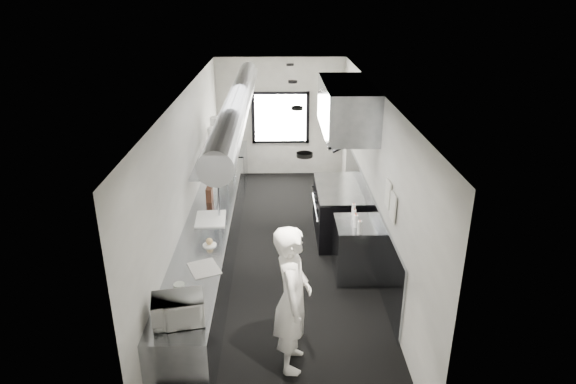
{
  "coord_description": "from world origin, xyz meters",
  "views": [
    {
      "loc": [
        -0.05,
        -7.63,
        4.29
      ],
      "look_at": [
        0.09,
        -0.2,
        1.23
      ],
      "focal_mm": 31.32,
      "sensor_mm": 36.0,
      "label": 1
    }
  ],
  "objects_px": {
    "bottle_station": "(356,249)",
    "plate_stack_c": "(215,138)",
    "squeeze_bottle_a": "(360,227)",
    "squeeze_bottle_d": "(354,215)",
    "deli_tub_b": "(179,287)",
    "squeeze_bottle_e": "(354,210)",
    "deli_tub_a": "(166,303)",
    "knife_block": "(209,194)",
    "plate_stack_d": "(217,127)",
    "far_work_table": "(231,167)",
    "microwave": "(178,309)",
    "pass_shelf": "(215,151)",
    "range": "(339,211)",
    "squeeze_bottle_b": "(356,221)",
    "squeeze_bottle_c": "(355,219)",
    "prep_counter": "(211,244)",
    "plate_stack_a": "(210,156)",
    "cutting_board": "(211,219)",
    "exhaust_hood": "(346,107)",
    "small_plate": "(210,245)",
    "plate_stack_b": "(213,147)",
    "line_cook": "(292,299)"
  },
  "relations": [
    {
      "from": "prep_counter",
      "to": "squeeze_bottle_c",
      "type": "relative_size",
      "value": 34.98
    },
    {
      "from": "bottle_station",
      "to": "far_work_table",
      "type": "height_order",
      "value": "same"
    },
    {
      "from": "plate_stack_c",
      "to": "exhaust_hood",
      "type": "bearing_deg",
      "value": -10.05
    },
    {
      "from": "pass_shelf",
      "to": "squeeze_bottle_c",
      "type": "relative_size",
      "value": 17.49
    },
    {
      "from": "plate_stack_b",
      "to": "squeeze_bottle_b",
      "type": "height_order",
      "value": "plate_stack_b"
    },
    {
      "from": "plate_stack_d",
      "to": "plate_stack_b",
      "type": "bearing_deg",
      "value": -87.58
    },
    {
      "from": "microwave",
      "to": "knife_block",
      "type": "distance_m",
      "value": 3.33
    },
    {
      "from": "knife_block",
      "to": "squeeze_bottle_b",
      "type": "distance_m",
      "value": 2.57
    },
    {
      "from": "plate_stack_b",
      "to": "plate_stack_d",
      "type": "relative_size",
      "value": 0.69
    },
    {
      "from": "line_cook",
      "to": "knife_block",
      "type": "xyz_separation_m",
      "value": [
        -1.33,
        2.97,
        0.09
      ]
    },
    {
      "from": "bottle_station",
      "to": "deli_tub_a",
      "type": "relative_size",
      "value": 6.29
    },
    {
      "from": "prep_counter",
      "to": "small_plate",
      "type": "relative_size",
      "value": 30.9
    },
    {
      "from": "plate_stack_a",
      "to": "plate_stack_d",
      "type": "distance_m",
      "value": 1.54
    },
    {
      "from": "pass_shelf",
      "to": "squeeze_bottle_a",
      "type": "bearing_deg",
      "value": -41.27
    },
    {
      "from": "far_work_table",
      "to": "microwave",
      "type": "relative_size",
      "value": 2.36
    },
    {
      "from": "range",
      "to": "squeeze_bottle_e",
      "type": "xyz_separation_m",
      "value": [
        0.1,
        -1.08,
        0.52
      ]
    },
    {
      "from": "plate_stack_d",
      "to": "squeeze_bottle_c",
      "type": "height_order",
      "value": "plate_stack_d"
    },
    {
      "from": "deli_tub_b",
      "to": "squeeze_bottle_a",
      "type": "distance_m",
      "value": 2.8
    },
    {
      "from": "range",
      "to": "squeeze_bottle_e",
      "type": "distance_m",
      "value": 1.21
    },
    {
      "from": "knife_block",
      "to": "plate_stack_d",
      "type": "relative_size",
      "value": 0.57
    },
    {
      "from": "exhaust_hood",
      "to": "squeeze_bottle_b",
      "type": "height_order",
      "value": "exhaust_hood"
    },
    {
      "from": "microwave",
      "to": "deli_tub_a",
      "type": "bearing_deg",
      "value": 113.11
    },
    {
      "from": "plate_stack_c",
      "to": "microwave",
      "type": "bearing_deg",
      "value": -89.49
    },
    {
      "from": "pass_shelf",
      "to": "deli_tub_a",
      "type": "xyz_separation_m",
      "value": [
        -0.15,
        -3.81,
        -0.58
      ]
    },
    {
      "from": "deli_tub_b",
      "to": "prep_counter",
      "type": "bearing_deg",
      "value": 87.05
    },
    {
      "from": "far_work_table",
      "to": "plate_stack_d",
      "type": "xyz_separation_m",
      "value": [
        -0.08,
        -1.44,
        1.32
      ]
    },
    {
      "from": "deli_tub_b",
      "to": "squeeze_bottle_e",
      "type": "height_order",
      "value": "squeeze_bottle_e"
    },
    {
      "from": "microwave",
      "to": "plate_stack_d",
      "type": "xyz_separation_m",
      "value": [
        -0.08,
        4.84,
        0.72
      ]
    },
    {
      "from": "bottle_station",
      "to": "plate_stack_c",
      "type": "xyz_separation_m",
      "value": [
        -2.34,
        1.81,
        1.31
      ]
    },
    {
      "from": "squeeze_bottle_d",
      "to": "plate_stack_a",
      "type": "bearing_deg",
      "value": 161.14
    },
    {
      "from": "exhaust_hood",
      "to": "prep_counter",
      "type": "bearing_deg",
      "value": -151.89
    },
    {
      "from": "cutting_board",
      "to": "squeeze_bottle_a",
      "type": "relative_size",
      "value": 3.09
    },
    {
      "from": "knife_block",
      "to": "squeeze_bottle_c",
      "type": "bearing_deg",
      "value": -20.77
    },
    {
      "from": "bottle_station",
      "to": "squeeze_bottle_b",
      "type": "xyz_separation_m",
      "value": [
        -0.04,
        -0.12,
        0.55
      ]
    },
    {
      "from": "squeeze_bottle_a",
      "to": "squeeze_bottle_d",
      "type": "distance_m",
      "value": 0.47
    },
    {
      "from": "exhaust_hood",
      "to": "plate_stack_d",
      "type": "bearing_deg",
      "value": 155.57
    },
    {
      "from": "small_plate",
      "to": "knife_block",
      "type": "bearing_deg",
      "value": 96.99
    },
    {
      "from": "deli_tub_a",
      "to": "plate_stack_c",
      "type": "bearing_deg",
      "value": 87.71
    },
    {
      "from": "squeeze_bottle_b",
      "to": "squeeze_bottle_c",
      "type": "bearing_deg",
      "value": 88.23
    },
    {
      "from": "knife_block",
      "to": "squeeze_bottle_a",
      "type": "bearing_deg",
      "value": -26.65
    },
    {
      "from": "prep_counter",
      "to": "bottle_station",
      "type": "distance_m",
      "value": 2.31
    },
    {
      "from": "small_plate",
      "to": "plate_stack_a",
      "type": "height_order",
      "value": "plate_stack_a"
    },
    {
      "from": "pass_shelf",
      "to": "squeeze_bottle_d",
      "type": "xyz_separation_m",
      "value": [
        2.31,
        -1.57,
        -0.55
      ]
    },
    {
      "from": "prep_counter",
      "to": "range",
      "type": "height_order",
      "value": "range"
    },
    {
      "from": "deli_tub_b",
      "to": "plate_stack_d",
      "type": "xyz_separation_m",
      "value": [
        0.02,
        4.25,
        0.82
      ]
    },
    {
      "from": "plate_stack_a",
      "to": "plate_stack_d",
      "type": "relative_size",
      "value": 0.65
    },
    {
      "from": "exhaust_hood",
      "to": "line_cook",
      "type": "distance_m",
      "value": 3.86
    },
    {
      "from": "small_plate",
      "to": "plate_stack_d",
      "type": "height_order",
      "value": "plate_stack_d"
    },
    {
      "from": "pass_shelf",
      "to": "bottle_station",
      "type": "xyz_separation_m",
      "value": [
        2.34,
        -1.7,
        -1.09
      ]
    },
    {
      "from": "knife_block",
      "to": "microwave",
      "type": "bearing_deg",
      "value": -86.86
    }
  ]
}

